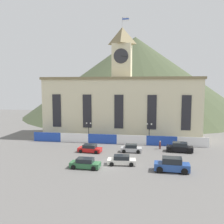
{
  "coord_description": "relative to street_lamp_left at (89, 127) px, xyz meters",
  "views": [
    {
      "loc": [
        7.35,
        -37.28,
        12.67
      ],
      "look_at": [
        0.0,
        8.32,
        7.62
      ],
      "focal_mm": 40.0,
      "sensor_mm": 36.0,
      "label": 1
    }
  ],
  "objects": [
    {
      "name": "ground_plane",
      "position": [
        6.52,
        -16.0,
        -3.22
      ],
      "size": [
        160.0,
        160.0,
        0.0
      ],
      "primitive_type": "plane",
      "color": "#605E5B"
    },
    {
      "name": "civic_building",
      "position": [
        6.52,
        7.75,
        4.59
      ],
      "size": [
        37.3,
        12.0,
        28.81
      ],
      "color": "beige",
      "rests_on": "ground"
    },
    {
      "name": "banner_fence",
      "position": [
        6.52,
        -1.29,
        -2.2
      ],
      "size": [
        37.85,
        0.12,
        2.03
      ],
      "color": "#2347B2",
      "rests_on": "ground"
    },
    {
      "name": "hillside_backdrop",
      "position": [
        6.52,
        53.82,
        13.09
      ],
      "size": [
        91.78,
        91.78,
        32.6
      ],
      "primitive_type": "cone",
      "color": "#424C33",
      "rests_on": "ground"
    },
    {
      "name": "street_lamp_left",
      "position": [
        0.0,
        0.0,
        0.0
      ],
      "size": [
        1.26,
        0.36,
        4.34
      ],
      "color": "black",
      "rests_on": "ground"
    },
    {
      "name": "street_lamp_center",
      "position": [
        13.36,
        -0.0,
        0.1
      ],
      "size": [
        1.26,
        0.36,
        4.51
      ],
      "color": "black",
      "rests_on": "ground"
    },
    {
      "name": "car_silver_hatch",
      "position": [
        10.13,
        -7.25,
        -2.52
      ],
      "size": [
        3.95,
        2.11,
        1.5
      ],
      "rotation": [
        0.0,
        0.0,
        0.03
      ],
      "color": "#B7B7BC",
      "rests_on": "ground"
    },
    {
      "name": "car_white_taxi",
      "position": [
        9.24,
        -14.91,
        -2.52
      ],
      "size": [
        4.65,
        2.46,
        1.5
      ],
      "rotation": [
        0.0,
        0.0,
        3.24
      ],
      "color": "white",
      "rests_on": "ground"
    },
    {
      "name": "car_green_wagon",
      "position": [
        3.94,
        -17.46,
        -2.5
      ],
      "size": [
        4.66,
        2.26,
        1.55
      ],
      "rotation": [
        0.0,
        0.0,
        -0.04
      ],
      "color": "#2D663D",
      "rests_on": "ground"
    },
    {
      "name": "car_blue_van",
      "position": [
        16.89,
        -16.87,
        -2.25
      ],
      "size": [
        5.18,
        2.54,
        2.1
      ],
      "rotation": [
        0.0,
        0.0,
        3.1
      ],
      "color": "#284C99",
      "rests_on": "ground"
    },
    {
      "name": "car_black_suv",
      "position": [
        19.2,
        -5.5,
        -2.39
      ],
      "size": [
        5.07,
        2.74,
        1.8
      ],
      "rotation": [
        0.0,
        0.0,
        -0.09
      ],
      "color": "black",
      "rests_on": "ground"
    },
    {
      "name": "car_red_sedan",
      "position": [
        2.41,
        -8.53,
        -2.54
      ],
      "size": [
        4.54,
        2.43,
        1.45
      ],
      "rotation": [
        0.0,
        0.0,
        3.06
      ],
      "color": "red",
      "rests_on": "ground"
    },
    {
      "name": "pedestrian",
      "position": [
        15.56,
        -4.05,
        -2.3
      ],
      "size": [
        0.42,
        0.42,
        1.67
      ],
      "rotation": [
        0.0,
        0.0,
        4.9
      ],
      "color": "brown",
      "rests_on": "ground"
    }
  ]
}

